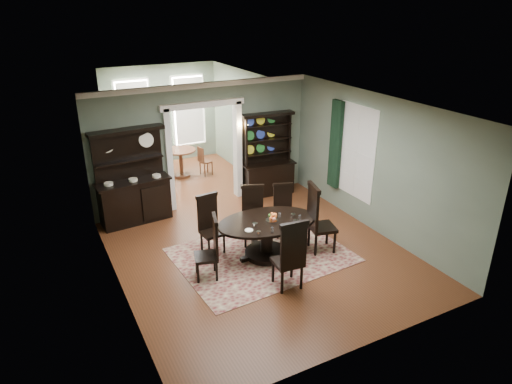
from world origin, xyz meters
The scene contains 19 objects.
room centered at (0.00, 0.04, 1.58)m, with size 5.51×6.01×3.01m.
parlor centered at (0.00, 5.53, 1.52)m, with size 3.51×3.50×3.01m.
doorway_trim centered at (0.00, 3.00, 1.62)m, with size 2.08×0.25×2.57m.
right_window centered at (2.69, 0.93, 1.60)m, with size 0.15×1.47×2.12m.
wall_sconce centered at (0.95, 2.85, 1.89)m, with size 0.27×0.21×0.21m.
rug centered at (0.00, 0.01, 0.01)m, with size 3.30×2.50×0.01m, color maroon.
dining_table centered at (0.08, -0.04, 0.54)m, with size 2.09×2.01×0.78m.
centerpiece centered at (0.15, -0.12, 0.84)m, with size 1.22×0.79×0.20m.
chair_far_left centered at (-0.82, 0.69, 0.64)m, with size 0.48×0.46×1.22m.
chair_far_mid centered at (0.12, 0.62, 0.66)m, with size 0.60×0.59×1.26m.
chair_far_right centered at (0.87, 0.65, 0.60)m, with size 0.53×0.52×1.15m.
chair_end_left centered at (-1.17, -0.24, 0.64)m, with size 0.54×0.55×1.23m.
chair_end_right centered at (1.07, -0.33, 0.76)m, with size 0.62×0.64×1.45m.
chair_near centered at (-0.10, -1.24, 0.72)m, with size 0.54×0.52×1.37m.
sideboard centered at (-1.85, 2.75, 0.76)m, with size 1.69×0.71×2.18m.
welsh_dresser centered at (1.65, 2.77, 0.78)m, with size 1.42×0.62×2.15m.
parlor_table centered at (0.03, 5.00, 0.53)m, with size 0.88×0.88×0.81m.
parlor_chair_left centered at (-0.55, 4.90, 0.52)m, with size 0.46×0.45×0.97m.
parlor_chair_right centered at (0.66, 4.79, 0.46)m, with size 0.39×0.37×0.86m.
Camera 1 is at (-3.78, -7.01, 4.77)m, focal length 32.00 mm.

